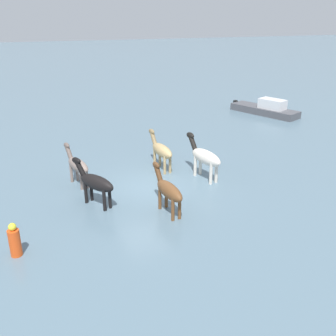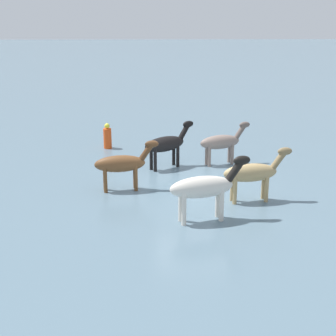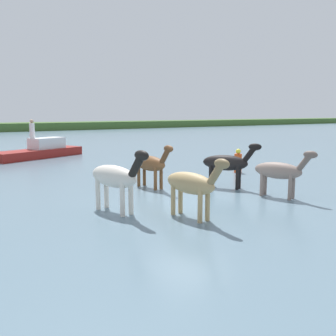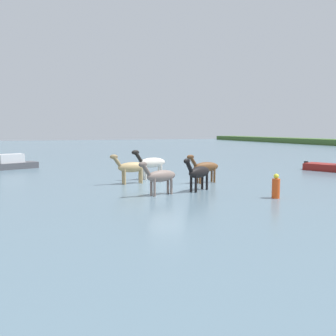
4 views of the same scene
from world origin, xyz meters
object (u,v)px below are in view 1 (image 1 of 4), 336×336
at_px(horse_lead, 95,182).
at_px(horse_dark_mare, 161,150).
at_px(horse_gray_outer, 168,190).
at_px(horse_chestnut_trailing, 77,165).
at_px(horse_rear_stallion, 205,157).
at_px(boat_dinghy_port, 266,110).
at_px(buoy_channel_marker, 15,241).

height_order(horse_lead, horse_dark_mare, horse_lead).
xyz_separation_m(horse_gray_outer, horse_dark_mare, (-1.14, -4.22, 0.02)).
relative_size(horse_chestnut_trailing, horse_rear_stallion, 0.87).
height_order(horse_lead, horse_rear_stallion, horse_rear_stallion).
relative_size(horse_dark_mare, horse_rear_stallion, 0.93).
relative_size(horse_dark_mare, boat_dinghy_port, 0.42).
height_order(horse_dark_mare, boat_dinghy_port, horse_dark_mare).
bearing_deg(boat_dinghy_port, horse_gray_outer, -68.89).
distance_m(horse_chestnut_trailing, boat_dinghy_port, 16.88).
height_order(horse_dark_mare, horse_rear_stallion, horse_rear_stallion).
height_order(horse_lead, boat_dinghy_port, horse_lead).
distance_m(horse_lead, horse_rear_stallion, 5.18).
relative_size(horse_gray_outer, buoy_channel_marker, 1.95).
bearing_deg(buoy_channel_marker, horse_dark_mare, -141.44).
height_order(horse_lead, buoy_channel_marker, horse_lead).
bearing_deg(horse_gray_outer, horse_chestnut_trailing, 28.60).
height_order(horse_chestnut_trailing, horse_lead, horse_lead).
distance_m(horse_lead, horse_dark_mare, 4.47).
height_order(horse_gray_outer, boat_dinghy_port, horse_gray_outer).
bearing_deg(horse_dark_mare, buoy_channel_marker, 119.83).
distance_m(horse_lead, buoy_channel_marker, 3.94).
bearing_deg(horse_lead, horse_dark_mare, -85.90).
bearing_deg(boat_dinghy_port, horse_chestnut_trailing, -85.03).
height_order(horse_chestnut_trailing, horse_rear_stallion, horse_rear_stallion).
bearing_deg(horse_dark_mare, horse_lead, 117.78).
bearing_deg(horse_chestnut_trailing, horse_dark_mare, -101.49).
xyz_separation_m(horse_chestnut_trailing, horse_dark_mare, (-4.01, -0.45, 0.05)).
xyz_separation_m(horse_lead, horse_rear_stallion, (-5.09, -0.97, 0.08)).
height_order(horse_rear_stallion, buoy_channel_marker, horse_rear_stallion).
height_order(horse_rear_stallion, boat_dinghy_port, horse_rear_stallion).
bearing_deg(horse_chestnut_trailing, boat_dinghy_port, -79.12).
relative_size(horse_lead, buoy_channel_marker, 1.83).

